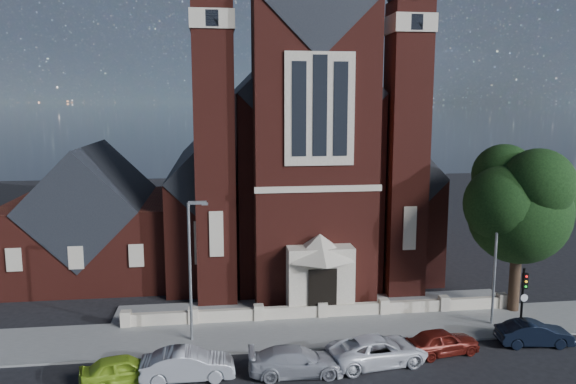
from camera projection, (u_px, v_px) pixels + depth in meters
name	position (u px, v px, depth m)	size (l,w,h in m)	color
ground	(301.00, 277.00, 43.63)	(120.00, 120.00, 0.00)	black
pavement_strip	(329.00, 331.00, 33.35)	(60.00, 5.00, 0.12)	slate
forecourt_paving	(316.00, 307.00, 37.26)	(26.00, 3.00, 0.14)	slate
forecourt_wall	(322.00, 318.00, 35.30)	(24.00, 0.40, 0.90)	#BAAA94
church	(288.00, 162.00, 50.11)	(20.01, 34.90, 29.20)	#541D16
parish_hall	(94.00, 224.00, 43.87)	(12.00, 12.20, 10.24)	#541D16
street_tree	(524.00, 207.00, 35.06)	(6.40, 6.60, 10.70)	black
street_lamp_left	(191.00, 263.00, 31.11)	(1.16, 0.22, 8.09)	gray
street_lamp_right	(497.00, 252.00, 33.43)	(1.16, 0.22, 8.09)	gray
traffic_signal	(523.00, 292.00, 32.33)	(0.28, 0.42, 4.00)	black
car_lime_van	(123.00, 369.00, 27.05)	(1.62, 4.03, 1.37)	#92BC25
car_silver_a	(188.00, 365.00, 27.39)	(1.59, 4.55, 1.50)	#A1A3A8
car_silver_b	(297.00, 361.00, 27.87)	(1.95, 4.79, 1.39)	#A9AAB1
car_white_suv	(378.00, 350.00, 29.03)	(2.42, 5.24, 1.46)	white
car_dark_red	(442.00, 342.00, 30.15)	(1.64, 4.07, 1.39)	maroon
car_navy	(534.00, 333.00, 31.27)	(1.43, 4.10, 1.35)	black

